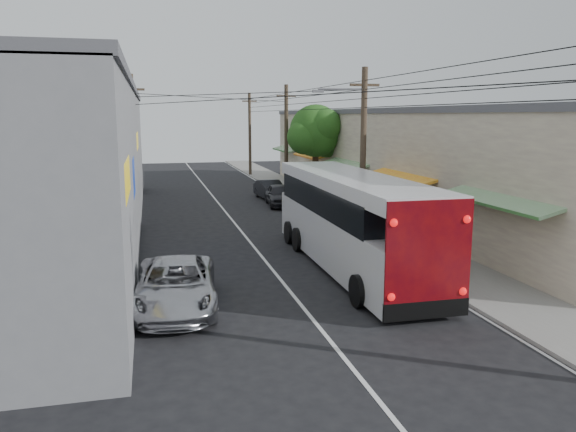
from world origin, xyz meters
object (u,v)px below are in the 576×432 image
pedestrian_far (346,210)px  parked_car_far (270,190)px  parked_suv (335,225)px  parked_car_mid (280,195)px  coach_bus (350,220)px  jeepney (176,285)px  pedestrian_near (397,215)px

pedestrian_far → parked_car_far: bearing=-53.4°
parked_suv → parked_car_far: size_ratio=1.24×
parked_car_mid → parked_car_far: (0.00, 3.04, -0.04)m
coach_bus → pedestrian_far: size_ratio=8.95×
parked_car_far → pedestrian_far: bearing=-84.5°
jeepney → coach_bus: bearing=29.7°
jeepney → pedestrian_near: 14.45m
coach_bus → jeepney: bearing=-154.5°
parked_car_mid → coach_bus: bearing=-87.9°
jeepney → parked_suv: size_ratio=1.05×
parked_car_mid → parked_car_far: bearing=95.1°
parked_car_far → pedestrian_near: pedestrian_near is taller
coach_bus → pedestrian_near: (4.60, 5.68, -1.00)m
coach_bus → pedestrian_far: 8.70m
parked_suv → pedestrian_near: 3.75m
coach_bus → parked_car_mid: size_ratio=3.01×
coach_bus → parked_car_far: size_ratio=3.10×
parked_suv → parked_car_mid: size_ratio=1.20×
parked_car_mid → jeepney: bearing=-107.2°
jeepney → pedestrian_far: size_ratio=3.75×
coach_bus → pedestrian_far: (2.78, 8.17, -1.05)m
pedestrian_near → pedestrian_far: bearing=-36.1°
coach_bus → parked_car_mid: coach_bus is taller
parked_car_mid → pedestrian_near: pedestrian_near is taller
parked_car_far → coach_bus: bearing=-97.9°
parked_car_mid → parked_car_far: size_ratio=1.03×
coach_bus → pedestrian_near: bearing=51.4°
coach_bus → pedestrian_near: coach_bus is taller
jeepney → pedestrian_near: (11.40, 8.87, 0.14)m
jeepney → parked_car_far: size_ratio=1.30×
parked_car_mid → pedestrian_near: bearing=-63.5°
jeepney → parked_suv: bearing=49.8°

